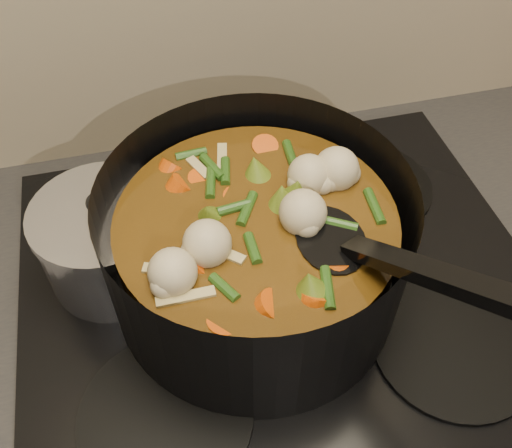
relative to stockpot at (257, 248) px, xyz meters
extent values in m
cube|color=brown|center=(0.03, 0.00, -0.58)|extent=(2.60, 0.60, 0.86)
cube|color=black|center=(0.03, 0.00, -0.12)|extent=(2.64, 0.64, 0.05)
cube|color=black|center=(0.03, 0.00, -0.09)|extent=(0.62, 0.54, 0.02)
cylinder|color=black|center=(-0.13, -0.13, -0.07)|extent=(0.18, 0.18, 0.01)
cylinder|color=black|center=(0.19, -0.13, -0.07)|extent=(0.18, 0.18, 0.01)
cylinder|color=black|center=(-0.13, 0.13, -0.07)|extent=(0.18, 0.18, 0.01)
cylinder|color=black|center=(0.19, 0.13, -0.07)|extent=(0.18, 0.18, 0.01)
cylinder|color=black|center=(0.00, 0.00, 0.01)|extent=(0.39, 0.39, 0.16)
cylinder|color=black|center=(0.00, 0.00, -0.07)|extent=(0.32, 0.32, 0.01)
cylinder|color=#51350D|center=(0.00, 0.00, -0.01)|extent=(0.30, 0.30, 0.11)
cylinder|color=#ED5C0B|center=(0.04, 0.00, 0.04)|extent=(0.03, 0.04, 0.03)
cylinder|color=#ED5C0B|center=(0.05, 0.06, 0.04)|extent=(0.05, 0.04, 0.03)
cylinder|color=#ED5C0B|center=(-0.04, 0.11, 0.04)|extent=(0.05, 0.05, 0.03)
cylinder|color=#ED5C0B|center=(-0.06, 0.02, 0.04)|extent=(0.04, 0.04, 0.03)
cylinder|color=#ED5C0B|center=(-0.08, -0.06, 0.04)|extent=(0.04, 0.04, 0.03)
cylinder|color=#ED5C0B|center=(0.00, -0.04, 0.04)|extent=(0.05, 0.05, 0.03)
cylinder|color=#ED5C0B|center=(0.06, -0.05, 0.04)|extent=(0.04, 0.04, 0.03)
cylinder|color=#ED5C0B|center=(0.11, 0.03, 0.04)|extent=(0.04, 0.04, 0.03)
cylinder|color=#ED5C0B|center=(0.02, 0.06, 0.04)|extent=(0.05, 0.05, 0.03)
cylinder|color=#ED5C0B|center=(-0.06, 0.08, 0.04)|extent=(0.04, 0.05, 0.03)
cylinder|color=#ED5C0B|center=(-0.04, 0.00, 0.04)|extent=(0.04, 0.03, 0.03)
sphere|color=beige|center=(0.07, 0.00, 0.06)|extent=(0.05, 0.05, 0.05)
sphere|color=beige|center=(0.00, 0.07, 0.06)|extent=(0.05, 0.05, 0.05)
sphere|color=beige|center=(-0.07, -0.01, 0.06)|extent=(0.05, 0.05, 0.05)
sphere|color=beige|center=(0.01, -0.07, 0.06)|extent=(0.05, 0.05, 0.05)
sphere|color=beige|center=(0.07, 0.02, 0.06)|extent=(0.05, 0.05, 0.05)
cone|color=olive|center=(0.02, -0.09, 0.05)|extent=(0.04, 0.04, 0.04)
cone|color=olive|center=(0.09, 0.02, 0.05)|extent=(0.04, 0.04, 0.04)
cone|color=olive|center=(-0.03, 0.09, 0.05)|extent=(0.04, 0.04, 0.04)
cone|color=olive|center=(-0.09, -0.03, 0.05)|extent=(0.04, 0.04, 0.04)
cone|color=olive|center=(0.04, -0.09, 0.05)|extent=(0.04, 0.04, 0.04)
cylinder|color=#2F5218|center=(0.03, 0.04, 0.05)|extent=(0.01, 0.04, 0.01)
cylinder|color=#2F5218|center=(-0.01, 0.11, 0.05)|extent=(0.04, 0.04, 0.01)
cylinder|color=#2F5218|center=(-0.07, 0.06, 0.05)|extent=(0.05, 0.02, 0.01)
cylinder|color=#2F5218|center=(-0.07, -0.01, 0.05)|extent=(0.03, 0.04, 0.01)
cylinder|color=#2F5218|center=(-0.03, -0.04, 0.05)|extent=(0.03, 0.04, 0.01)
cylinder|color=#2F5218|center=(0.02, -0.11, 0.05)|extent=(0.05, 0.02, 0.01)
cylinder|color=#2F5218|center=(0.08, -0.05, 0.05)|extent=(0.04, 0.04, 0.01)
cylinder|color=#2F5218|center=(0.07, 0.02, 0.05)|extent=(0.01, 0.04, 0.01)
cylinder|color=#2F5218|center=(0.02, 0.04, 0.05)|extent=(0.04, 0.04, 0.01)
cylinder|color=#2F5218|center=(-0.04, 0.11, 0.05)|extent=(0.05, 0.02, 0.01)
cylinder|color=#2F5218|center=(-0.08, 0.04, 0.05)|extent=(0.03, 0.04, 0.01)
cylinder|color=#2F5218|center=(-0.07, -0.03, 0.05)|extent=(0.03, 0.04, 0.01)
cylinder|color=#2F5218|center=(-0.02, -0.05, 0.05)|extent=(0.05, 0.02, 0.01)
cylinder|color=#2F5218|center=(0.05, -0.10, 0.05)|extent=(0.04, 0.04, 0.01)
cube|color=tan|center=(-0.08, -0.01, 0.05)|extent=(0.05, 0.01, 0.00)
cube|color=tan|center=(0.01, -0.08, 0.05)|extent=(0.02, 0.05, 0.00)
cube|color=tan|center=(0.08, 0.02, 0.05)|extent=(0.05, 0.03, 0.00)
cube|color=tan|center=(-0.02, 0.08, 0.05)|extent=(0.04, 0.04, 0.00)
cube|color=tan|center=(-0.08, -0.03, 0.05)|extent=(0.03, 0.05, 0.00)
ellipsoid|color=black|center=(0.06, -0.05, 0.05)|extent=(0.07, 0.09, 0.01)
cube|color=black|center=(0.12, -0.15, 0.11)|extent=(0.10, 0.19, 0.12)
cylinder|color=silver|center=(-0.16, 0.07, -0.03)|extent=(0.15, 0.15, 0.10)
cylinder|color=silver|center=(-0.16, 0.07, 0.03)|extent=(0.16, 0.16, 0.01)
sphere|color=black|center=(-0.16, 0.07, 0.04)|extent=(0.02, 0.02, 0.02)
camera|label=1|loc=(-0.10, -0.38, 0.49)|focal=40.00mm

